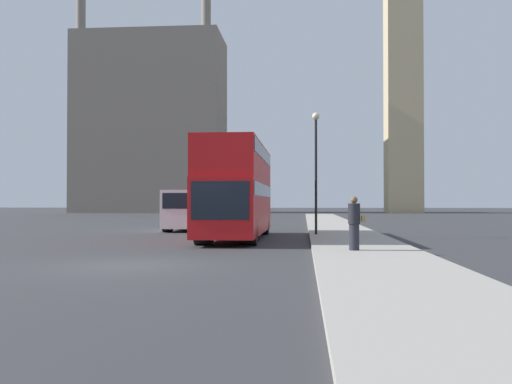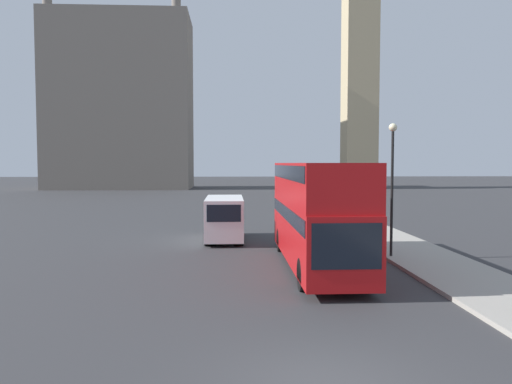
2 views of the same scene
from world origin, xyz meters
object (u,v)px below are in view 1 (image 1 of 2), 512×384
white_van (187,209)px  pedestrian (354,223)px  street_lamp (316,155)px  red_double_decker_bus (237,187)px

white_van → pedestrian: size_ratio=3.01×
pedestrian → street_lamp: (-1.04, 8.94, 2.98)m
red_double_decker_bus → white_van: bearing=117.9°
pedestrian → white_van: bearing=120.2°
white_van → street_lamp: street_lamp is taller
white_van → pedestrian: bearing=-59.8°
red_double_decker_bus → street_lamp: 4.27m
white_van → street_lamp: 9.80m
red_double_decker_bus → street_lamp: street_lamp is taller
white_van → pedestrian: white_van is taller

